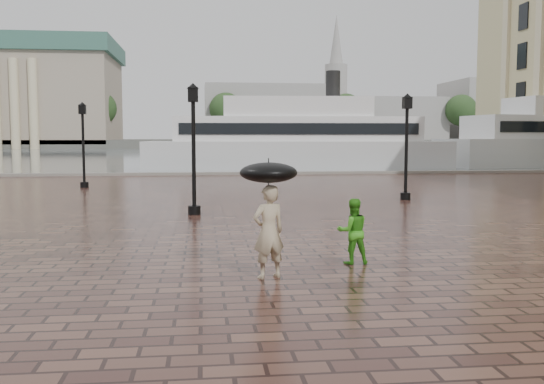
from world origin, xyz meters
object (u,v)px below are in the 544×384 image
at_px(street_lamps, 219,146).
at_px(ferry_near, 297,140).
at_px(adult_pedestrian, 269,232).
at_px(child_pedestrian, 353,231).

xyz_separation_m(street_lamps, ferry_near, (6.97, 22.49, 0.09)).
relative_size(adult_pedestrian, child_pedestrian, 1.28).
bearing_deg(street_lamps, ferry_near, 72.79).
bearing_deg(child_pedestrian, ferry_near, -99.24).
relative_size(street_lamps, child_pedestrian, 11.04).
distance_m(adult_pedestrian, child_pedestrian, 2.23).
relative_size(street_lamps, adult_pedestrian, 8.60).
bearing_deg(ferry_near, street_lamps, -103.39).
distance_m(street_lamps, child_pedestrian, 14.36).
distance_m(street_lamps, ferry_near, 23.54).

